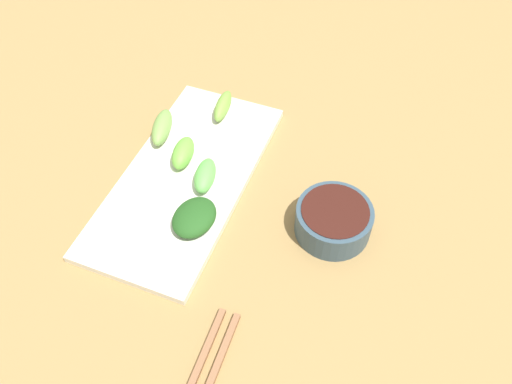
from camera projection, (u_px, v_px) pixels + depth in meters
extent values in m
cube|color=#9A7947|center=(230.00, 202.00, 0.77)|extent=(2.10, 2.10, 0.02)
cylinder|color=#344B5A|center=(333.00, 222.00, 0.71)|extent=(0.11, 0.11, 0.04)
cylinder|color=#3A1812|center=(334.00, 218.00, 0.70)|extent=(0.09, 0.09, 0.03)
cube|color=silver|center=(186.00, 178.00, 0.78)|extent=(0.18, 0.37, 0.01)
ellipsoid|color=#79AB42|center=(223.00, 106.00, 0.85)|extent=(0.03, 0.07, 0.03)
ellipsoid|color=#6DBC41|center=(183.00, 153.00, 0.78)|extent=(0.04, 0.07, 0.03)
ellipsoid|color=#22531D|center=(194.00, 217.00, 0.71)|extent=(0.06, 0.08, 0.03)
ellipsoid|color=#79A64F|center=(162.00, 127.00, 0.82)|extent=(0.05, 0.08, 0.03)
ellipsoid|color=#62B850|center=(205.00, 176.00, 0.76)|extent=(0.04, 0.07, 0.03)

